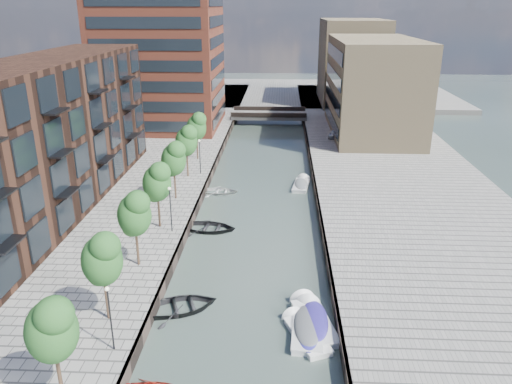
# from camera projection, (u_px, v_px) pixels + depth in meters

# --- Properties ---
(water) EXTENTS (300.00, 300.00, 0.00)m
(water) POSITION_uv_depth(u_px,v_px,m) (261.00, 183.00, 58.71)
(water) COLOR #38473F
(water) RESTS_ON ground
(quay_right) EXTENTS (20.00, 140.00, 1.00)m
(quay_right) POSITION_uv_depth(u_px,v_px,m) (399.00, 181.00, 57.76)
(quay_right) COLOR gray
(quay_right) RESTS_ON ground
(quay_wall_left) EXTENTS (0.25, 140.00, 1.00)m
(quay_wall_left) POSITION_uv_depth(u_px,v_px,m) (210.00, 178.00, 58.83)
(quay_wall_left) COLOR #332823
(quay_wall_left) RESTS_ON ground
(quay_wall_right) EXTENTS (0.25, 140.00, 1.00)m
(quay_wall_right) POSITION_uv_depth(u_px,v_px,m) (314.00, 179.00, 58.24)
(quay_wall_right) COLOR #332823
(quay_wall_right) RESTS_ON ground
(far_closure) EXTENTS (80.00, 40.00, 1.00)m
(far_closure) POSITION_uv_depth(u_px,v_px,m) (272.00, 93.00, 114.62)
(far_closure) COLOR gray
(far_closure) RESTS_ON ground
(apartment_block) EXTENTS (8.00, 38.00, 14.00)m
(apartment_block) POSITION_uv_depth(u_px,v_px,m) (48.00, 135.00, 47.52)
(apartment_block) COLOR black
(apartment_block) RESTS_ON quay_left
(tower) EXTENTS (18.00, 18.00, 30.00)m
(tower) POSITION_uv_depth(u_px,v_px,m) (159.00, 30.00, 77.27)
(tower) COLOR brown
(tower) RESTS_ON quay_left
(tan_block_near) EXTENTS (12.00, 25.00, 14.00)m
(tan_block_near) POSITION_uv_depth(u_px,v_px,m) (373.00, 86.00, 75.68)
(tan_block_near) COLOR #8E7957
(tan_block_near) RESTS_ON quay_right
(tan_block_far) EXTENTS (12.00, 20.00, 16.00)m
(tan_block_far) POSITION_uv_depth(u_px,v_px,m) (352.00, 61.00, 99.63)
(tan_block_far) COLOR #8E7957
(tan_block_far) RESTS_ON quay_right
(bridge) EXTENTS (13.00, 6.00, 1.30)m
(bridge) POSITION_uv_depth(u_px,v_px,m) (269.00, 115.00, 88.13)
(bridge) COLOR gray
(bridge) RESTS_ON ground
(tree_0) EXTENTS (2.50, 2.50, 5.95)m
(tree_0) POSITION_uv_depth(u_px,v_px,m) (51.00, 327.00, 23.61)
(tree_0) COLOR #382619
(tree_0) RESTS_ON quay_left
(tree_1) EXTENTS (2.50, 2.50, 5.95)m
(tree_1) POSITION_uv_depth(u_px,v_px,m) (102.00, 257.00, 30.15)
(tree_1) COLOR #382619
(tree_1) RESTS_ON quay_left
(tree_2) EXTENTS (2.50, 2.50, 5.95)m
(tree_2) POSITION_uv_depth(u_px,v_px,m) (134.00, 212.00, 36.69)
(tree_2) COLOR #382619
(tree_2) RESTS_ON quay_left
(tree_3) EXTENTS (2.50, 2.50, 5.95)m
(tree_3) POSITION_uv_depth(u_px,v_px,m) (157.00, 181.00, 43.24)
(tree_3) COLOR #382619
(tree_3) RESTS_ON quay_left
(tree_4) EXTENTS (2.50, 2.50, 5.95)m
(tree_4) POSITION_uv_depth(u_px,v_px,m) (173.00, 158.00, 49.78)
(tree_4) COLOR #382619
(tree_4) RESTS_ON quay_left
(tree_5) EXTENTS (2.50, 2.50, 5.95)m
(tree_5) POSITION_uv_depth(u_px,v_px,m) (186.00, 140.00, 56.32)
(tree_5) COLOR #382619
(tree_5) RESTS_ON quay_left
(tree_6) EXTENTS (2.50, 2.50, 5.95)m
(tree_6) POSITION_uv_depth(u_px,v_px,m) (196.00, 126.00, 62.86)
(tree_6) COLOR #382619
(tree_6) RESTS_ON quay_left
(lamp_0) EXTENTS (0.24, 0.24, 4.12)m
(lamp_0) POSITION_uv_depth(u_px,v_px,m) (110.00, 312.00, 27.92)
(lamp_0) COLOR black
(lamp_0) RESTS_ON quay_left
(lamp_1) EXTENTS (0.24, 0.24, 4.12)m
(lamp_1) POSITION_uv_depth(u_px,v_px,m) (170.00, 205.00, 42.87)
(lamp_1) COLOR black
(lamp_1) RESTS_ON quay_left
(lamp_2) EXTENTS (0.24, 0.24, 4.12)m
(lamp_2) POSITION_uv_depth(u_px,v_px,m) (200.00, 153.00, 57.83)
(lamp_2) COLOR black
(lamp_2) RESTS_ON quay_left
(sloop_1) EXTENTS (6.15, 5.30, 1.07)m
(sloop_1) POSITION_uv_depth(u_px,v_px,m) (180.00, 310.00, 34.21)
(sloop_1) COLOR black
(sloop_1) RESTS_ON ground
(sloop_3) EXTENTS (4.18, 3.00, 0.86)m
(sloop_3) POSITION_uv_depth(u_px,v_px,m) (219.00, 193.00, 55.44)
(sloop_3) COLOR silver
(sloop_3) RESTS_ON ground
(sloop_4) EXTENTS (5.45, 4.16, 1.05)m
(sloop_4) POSITION_uv_depth(u_px,v_px,m) (209.00, 230.00, 46.28)
(sloop_4) COLOR black
(sloop_4) RESTS_ON ground
(motorboat_0) EXTENTS (3.15, 4.77, 1.51)m
(motorboat_0) POSITION_uv_depth(u_px,v_px,m) (305.00, 333.00, 31.56)
(motorboat_0) COLOR white
(motorboat_0) RESTS_ON ground
(motorboat_1) EXTENTS (2.18, 5.56, 1.82)m
(motorboat_1) POSITION_uv_depth(u_px,v_px,m) (307.00, 324.00, 32.33)
(motorboat_1) COLOR silver
(motorboat_1) RESTS_ON ground
(motorboat_3) EXTENTS (3.15, 5.77, 1.83)m
(motorboat_3) POSITION_uv_depth(u_px,v_px,m) (312.00, 319.00, 32.87)
(motorboat_3) COLOR white
(motorboat_3) RESTS_ON ground
(motorboat_4) EXTENTS (2.26, 4.83, 1.55)m
(motorboat_4) POSITION_uv_depth(u_px,v_px,m) (301.00, 184.00, 57.53)
(motorboat_4) COLOR silver
(motorboat_4) RESTS_ON ground
(car) EXTENTS (2.42, 3.86, 1.23)m
(car) POSITION_uv_depth(u_px,v_px,m) (335.00, 134.00, 74.19)
(car) COLOR #AAABAF
(car) RESTS_ON quay_right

